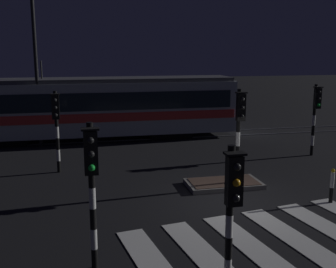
# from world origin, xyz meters

# --- Properties ---
(ground_plane) EXTENTS (120.00, 120.00, 0.00)m
(ground_plane) POSITION_xyz_m (0.00, 0.00, 0.00)
(ground_plane) COLOR black
(rail_near) EXTENTS (80.00, 0.12, 0.03)m
(rail_near) POSITION_xyz_m (0.00, 9.78, 0.01)
(rail_near) COLOR #59595E
(rail_near) RESTS_ON ground
(rail_far) EXTENTS (80.00, 0.12, 0.03)m
(rail_far) POSITION_xyz_m (0.00, 11.22, 0.01)
(rail_far) COLOR #59595E
(rail_far) RESTS_ON ground
(crosswalk_zebra) EXTENTS (7.53, 5.26, 0.02)m
(crosswalk_zebra) POSITION_xyz_m (-0.00, -2.89, 0.01)
(crosswalk_zebra) COLOR silver
(crosswalk_zebra) RESTS_ON ground
(traffic_island) EXTENTS (2.58, 1.36, 0.18)m
(traffic_island) POSITION_xyz_m (0.26, 1.66, 0.09)
(traffic_island) COLOR slate
(traffic_island) RESTS_ON ground
(traffic_light_median_centre) EXTENTS (0.36, 0.42, 3.41)m
(traffic_light_median_centre) POSITION_xyz_m (0.67, 1.40, 2.25)
(traffic_light_median_centre) COLOR black
(traffic_light_median_centre) RESTS_ON ground
(traffic_light_kerb_mid_left) EXTENTS (0.36, 0.42, 3.03)m
(traffic_light_kerb_mid_left) POSITION_xyz_m (-1.98, -4.86, 2.00)
(traffic_light_kerb_mid_left) COLOR black
(traffic_light_kerb_mid_left) RESTS_ON ground
(traffic_light_corner_near_left) EXTENTS (0.36, 0.42, 3.24)m
(traffic_light_corner_near_left) POSITION_xyz_m (-4.38, -3.13, 2.14)
(traffic_light_corner_near_left) COLOR black
(traffic_light_corner_near_left) RESTS_ON ground
(traffic_light_corner_far_right) EXTENTS (0.36, 0.42, 3.20)m
(traffic_light_corner_far_right) POSITION_xyz_m (5.64, 4.84, 2.11)
(traffic_light_corner_far_right) COLOR black
(traffic_light_corner_far_right) RESTS_ON ground
(traffic_light_corner_far_left) EXTENTS (0.36, 0.42, 3.17)m
(traffic_light_corner_far_left) POSITION_xyz_m (-5.43, 4.54, 2.09)
(traffic_light_corner_far_left) COLOR black
(traffic_light_corner_far_left) RESTS_ON ground
(street_lamp_trackside_left) EXTENTS (0.44, 1.21, 7.69)m
(street_lamp_trackside_left) POSITION_xyz_m (-6.48, 9.18, 4.83)
(street_lamp_trackside_left) COLOR black
(street_lamp_trackside_left) RESTS_ON ground
(tram) EXTENTS (15.60, 2.58, 4.15)m
(tram) POSITION_xyz_m (-4.02, 10.49, 1.75)
(tram) COLOR #B2BCC1
(tram) RESTS_ON ground
(bollard_island_edge) EXTENTS (0.12, 0.12, 1.11)m
(bollard_island_edge) POSITION_xyz_m (2.96, -0.60, 0.56)
(bollard_island_edge) COLOR black
(bollard_island_edge) RESTS_ON ground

